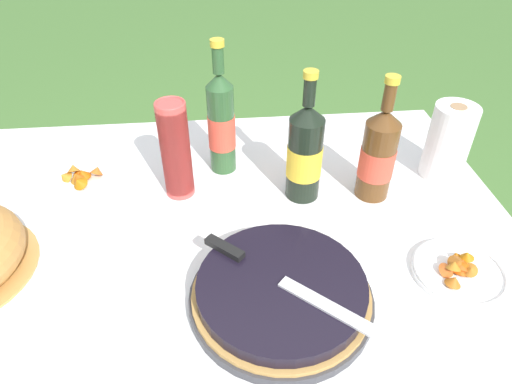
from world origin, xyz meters
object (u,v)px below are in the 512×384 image
object	(u,v)px
cider_bottle_amber	(378,155)
juice_bottle_red	(305,153)
cider_bottle_green	(221,123)
snack_plate_near	(78,180)
serving_knife	(269,273)
paper_towel_roll	(448,142)
snack_plate_left	(459,270)
cup_stack	(176,151)
berry_tart	(281,292)

from	to	relation	value
cider_bottle_amber	juice_bottle_red	xyz separation A→B (m)	(-0.18, 0.01, 0.01)
cider_bottle_green	snack_plate_near	xyz separation A→B (m)	(-0.38, -0.04, -0.13)
snack_plate_near	cider_bottle_amber	bearing A→B (deg)	-8.36
serving_knife	paper_towel_roll	size ratio (longest dim) A/B	1.45
cider_bottle_green	juice_bottle_red	world-z (taller)	cider_bottle_green
paper_towel_roll	snack_plate_near	bearing A→B (deg)	177.38
cider_bottle_green	juice_bottle_red	size ratio (longest dim) A/B	1.08
cider_bottle_green	snack_plate_left	world-z (taller)	cider_bottle_green
snack_plate_near	cup_stack	bearing A→B (deg)	-12.37
snack_plate_near	snack_plate_left	world-z (taller)	snack_plate_near
cider_bottle_green	juice_bottle_red	distance (m)	0.24
snack_plate_near	paper_towel_roll	distance (m)	0.97
cider_bottle_green	cup_stack	bearing A→B (deg)	-138.92
snack_plate_near	juice_bottle_red	bearing A→B (deg)	-9.48
juice_bottle_red	snack_plate_near	bearing A→B (deg)	170.52
cup_stack	juice_bottle_red	distance (m)	0.31
cider_bottle_amber	snack_plate_left	distance (m)	0.32
cup_stack	serving_knife	bearing A→B (deg)	-62.22
serving_knife	cider_bottle_amber	size ratio (longest dim) A/B	0.92
berry_tart	cider_bottle_amber	world-z (taller)	cider_bottle_amber
cider_bottle_green	snack_plate_near	size ratio (longest dim) A/B	1.67
juice_bottle_red	paper_towel_roll	bearing A→B (deg)	7.69
cup_stack	snack_plate_left	world-z (taller)	cup_stack
berry_tart	snack_plate_left	world-z (taller)	berry_tart
serving_knife	juice_bottle_red	world-z (taller)	juice_bottle_red
snack_plate_near	paper_towel_roll	world-z (taller)	paper_towel_roll
snack_plate_left	paper_towel_roll	size ratio (longest dim) A/B	0.95
snack_plate_left	berry_tart	bearing A→B (deg)	-174.72
berry_tart	paper_towel_roll	distance (m)	0.63
serving_knife	snack_plate_left	distance (m)	0.40
cup_stack	cider_bottle_green	bearing A→B (deg)	41.08
cider_bottle_amber	snack_plate_near	xyz separation A→B (m)	(-0.75, 0.11, -0.11)
cider_bottle_amber	cup_stack	bearing A→B (deg)	173.89
serving_knife	cider_bottle_amber	xyz separation A→B (m)	(0.30, 0.30, 0.06)
berry_tart	snack_plate_near	distance (m)	0.64
juice_bottle_red	cup_stack	bearing A→B (deg)	173.07
snack_plate_near	snack_plate_left	bearing A→B (deg)	-24.93
paper_towel_roll	cup_stack	bearing A→B (deg)	-178.79
berry_tart	serving_knife	bearing A→B (deg)	137.96
cider_bottle_green	snack_plate_near	distance (m)	0.40
berry_tart	snack_plate_left	distance (m)	0.38
juice_bottle_red	snack_plate_near	size ratio (longest dim) A/B	1.55
cider_bottle_green	juice_bottle_red	bearing A→B (deg)	-35.17
cup_stack	cider_bottle_amber	bearing A→B (deg)	-6.11
berry_tart	serving_knife	xyz separation A→B (m)	(-0.02, 0.02, 0.04)
cider_bottle_amber	snack_plate_left	size ratio (longest dim) A/B	1.65
serving_knife	snack_plate_left	xyz separation A→B (m)	(0.40, 0.02, -0.05)
berry_tart	cup_stack	size ratio (longest dim) A/B	1.41
cider_bottle_green	serving_knife	bearing A→B (deg)	-80.95
cider_bottle_amber	juice_bottle_red	distance (m)	0.18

